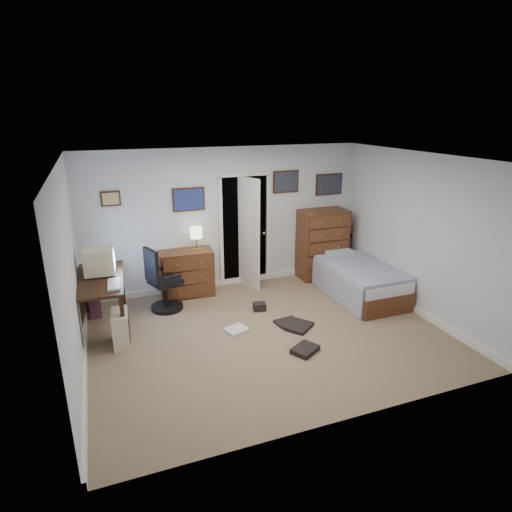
{
  "coord_description": "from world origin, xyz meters",
  "views": [
    {
      "loc": [
        -2.1,
        -5.12,
        3.07
      ],
      "look_at": [
        -0.06,
        0.3,
        1.1
      ],
      "focal_mm": 30.0,
      "sensor_mm": 36.0,
      "label": 1
    }
  ],
  "objects_px": {
    "office_chair": "(162,286)",
    "bed": "(357,279)",
    "tall_dresser": "(322,244)",
    "computer_desk": "(94,291)",
    "low_dresser": "(187,273)"
  },
  "relations": [
    {
      "from": "office_chair",
      "to": "bed",
      "type": "height_order",
      "value": "office_chair"
    },
    {
      "from": "bed",
      "to": "tall_dresser",
      "type": "bearing_deg",
      "value": 98.68
    },
    {
      "from": "office_chair",
      "to": "computer_desk",
      "type": "bearing_deg",
      "value": 178.41
    },
    {
      "from": "low_dresser",
      "to": "bed",
      "type": "height_order",
      "value": "low_dresser"
    },
    {
      "from": "office_chair",
      "to": "low_dresser",
      "type": "bearing_deg",
      "value": 24.13
    },
    {
      "from": "office_chair",
      "to": "bed",
      "type": "xyz_separation_m",
      "value": [
        3.27,
        -0.57,
        -0.12
      ]
    },
    {
      "from": "low_dresser",
      "to": "tall_dresser",
      "type": "bearing_deg",
      "value": 2.69
    },
    {
      "from": "low_dresser",
      "to": "tall_dresser",
      "type": "height_order",
      "value": "tall_dresser"
    },
    {
      "from": "computer_desk",
      "to": "office_chair",
      "type": "relative_size",
      "value": 1.35
    },
    {
      "from": "office_chair",
      "to": "low_dresser",
      "type": "relative_size",
      "value": 1.17
    },
    {
      "from": "tall_dresser",
      "to": "bed",
      "type": "distance_m",
      "value": 1.09
    },
    {
      "from": "tall_dresser",
      "to": "bed",
      "type": "relative_size",
      "value": 0.7
    },
    {
      "from": "bed",
      "to": "computer_desk",
      "type": "bearing_deg",
      "value": 176.78
    },
    {
      "from": "low_dresser",
      "to": "computer_desk",
      "type": "bearing_deg",
      "value": -148.89
    },
    {
      "from": "computer_desk",
      "to": "bed",
      "type": "height_order",
      "value": "computer_desk"
    }
  ]
}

